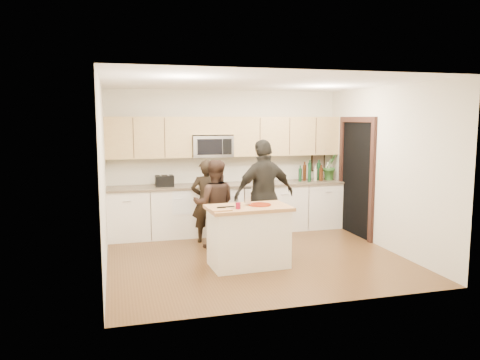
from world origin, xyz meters
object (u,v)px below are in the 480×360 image
object	(u,v)px
woman_right	(264,195)
woman_center	(214,204)
island	(248,236)
woman_left	(206,201)
toaster	(164,181)

from	to	relation	value
woman_right	woman_center	bearing A→B (deg)	-33.03
island	woman_left	size ratio (longest dim) A/B	0.84
toaster	woman_left	bearing A→B (deg)	-39.71
toaster	woman_center	size ratio (longest dim) A/B	0.22
woman_left	woman_center	distance (m)	0.40
woman_left	woman_right	distance (m)	1.12
woman_right	woman_left	bearing A→B (deg)	-51.36
woman_left	woman_center	world-z (taller)	woman_center
woman_left	woman_right	size ratio (longest dim) A/B	0.80
island	woman_right	size ratio (longest dim) A/B	0.67
island	woman_center	size ratio (longest dim) A/B	0.83
toaster	woman_right	bearing A→B (deg)	-40.53
woman_right	island	bearing A→B (deg)	47.57
island	toaster	xyz separation A→B (m)	(-1.00, 2.07, 0.59)
woman_center	woman_right	bearing A→B (deg)	169.39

